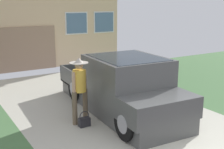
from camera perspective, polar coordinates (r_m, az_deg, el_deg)
The scene contains 4 objects.
pickup_truck at distance 8.39m, azimuth 2.39°, elevation -2.60°, with size 2.21×5.16×1.67m.
person_with_hat at distance 7.69m, azimuth -6.31°, elevation -1.89°, with size 0.49×0.49×1.75m.
handbag at distance 7.72m, azimuth -5.35°, elevation -9.01°, with size 0.29×0.16×0.42m.
house_with_garage at distance 17.16m, azimuth -17.30°, elevation 10.44°, with size 9.26×6.00×4.61m.
Camera 1 is at (-4.26, -3.51, 3.10)m, focal length 47.31 mm.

